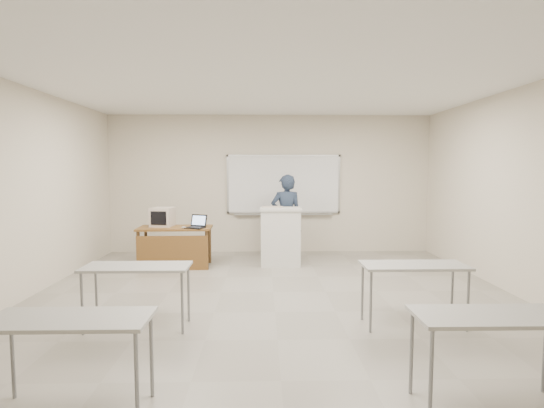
{
  "coord_description": "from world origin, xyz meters",
  "views": [
    {
      "loc": [
        -0.16,
        -5.3,
        1.83
      ],
      "look_at": [
        0.01,
        2.2,
        1.21
      ],
      "focal_mm": 28.0,
      "sensor_mm": 36.0,
      "label": 1
    }
  ],
  "objects_px": {
    "mouse": "(184,227)",
    "keyboard": "(273,207)",
    "instructor_desk": "(174,240)",
    "presenter": "(286,217)",
    "whiteboard": "(284,185)",
    "crt_monitor": "(163,217)",
    "podium": "(280,236)",
    "laptop": "(195,225)"
  },
  "relations": [
    {
      "from": "mouse",
      "to": "keyboard",
      "type": "relative_size",
      "value": 0.22
    },
    {
      "from": "instructor_desk",
      "to": "presenter",
      "type": "xyz_separation_m",
      "value": [
        2.12,
        0.77,
        0.33
      ]
    },
    {
      "from": "whiteboard",
      "to": "crt_monitor",
      "type": "bearing_deg",
      "value": -152.13
    },
    {
      "from": "podium",
      "to": "presenter",
      "type": "distance_m",
      "value": 0.66
    },
    {
      "from": "whiteboard",
      "to": "crt_monitor",
      "type": "relative_size",
      "value": 5.66
    },
    {
      "from": "whiteboard",
      "to": "podium",
      "type": "height_order",
      "value": "whiteboard"
    },
    {
      "from": "whiteboard",
      "to": "instructor_desk",
      "type": "bearing_deg",
      "value": -144.85
    },
    {
      "from": "instructor_desk",
      "to": "laptop",
      "type": "xyz_separation_m",
      "value": [
        0.4,
        -0.01,
        0.28
      ]
    },
    {
      "from": "keyboard",
      "to": "presenter",
      "type": "relative_size",
      "value": 0.23
    },
    {
      "from": "whiteboard",
      "to": "mouse",
      "type": "height_order",
      "value": "whiteboard"
    },
    {
      "from": "laptop",
      "to": "presenter",
      "type": "height_order",
      "value": "presenter"
    },
    {
      "from": "podium",
      "to": "presenter",
      "type": "relative_size",
      "value": 0.64
    },
    {
      "from": "podium",
      "to": "mouse",
      "type": "xyz_separation_m",
      "value": [
        -1.78,
        -0.3,
        0.22
      ]
    },
    {
      "from": "keyboard",
      "to": "whiteboard",
      "type": "bearing_deg",
      "value": 86.29
    },
    {
      "from": "laptop",
      "to": "presenter",
      "type": "relative_size",
      "value": 0.19
    },
    {
      "from": "whiteboard",
      "to": "mouse",
      "type": "bearing_deg",
      "value": -140.47
    },
    {
      "from": "instructor_desk",
      "to": "crt_monitor",
      "type": "relative_size",
      "value": 3.08
    },
    {
      "from": "laptop",
      "to": "mouse",
      "type": "bearing_deg",
      "value": -137.31
    },
    {
      "from": "crt_monitor",
      "to": "laptop",
      "type": "relative_size",
      "value": 1.37
    },
    {
      "from": "mouse",
      "to": "presenter",
      "type": "distance_m",
      "value": 2.11
    },
    {
      "from": "podium",
      "to": "keyboard",
      "type": "xyz_separation_m",
      "value": [
        -0.15,
        0.08,
        0.56
      ]
    },
    {
      "from": "whiteboard",
      "to": "presenter",
      "type": "xyz_separation_m",
      "value": [
        0.02,
        -0.71,
        -0.62
      ]
    },
    {
      "from": "crt_monitor",
      "to": "laptop",
      "type": "height_order",
      "value": "crt_monitor"
    },
    {
      "from": "instructor_desk",
      "to": "presenter",
      "type": "relative_size",
      "value": 0.78
    },
    {
      "from": "whiteboard",
      "to": "keyboard",
      "type": "height_order",
      "value": "whiteboard"
    },
    {
      "from": "whiteboard",
      "to": "crt_monitor",
      "type": "distance_m",
      "value": 2.72
    },
    {
      "from": "laptop",
      "to": "mouse",
      "type": "distance_m",
      "value": 0.22
    },
    {
      "from": "laptop",
      "to": "instructor_desk",
      "type": "bearing_deg",
      "value": -159.93
    },
    {
      "from": "whiteboard",
      "to": "instructor_desk",
      "type": "height_order",
      "value": "whiteboard"
    },
    {
      "from": "presenter",
      "to": "instructor_desk",
      "type": "bearing_deg",
      "value": 13.59
    },
    {
      "from": "whiteboard",
      "to": "podium",
      "type": "bearing_deg",
      "value": -95.37
    },
    {
      "from": "instructor_desk",
      "to": "mouse",
      "type": "height_order",
      "value": "mouse"
    },
    {
      "from": "podium",
      "to": "whiteboard",
      "type": "bearing_deg",
      "value": 85.48
    },
    {
      "from": "instructor_desk",
      "to": "keyboard",
      "type": "xyz_separation_m",
      "value": [
        1.83,
        0.29,
        0.58
      ]
    },
    {
      "from": "instructor_desk",
      "to": "laptop",
      "type": "relative_size",
      "value": 4.21
    },
    {
      "from": "instructor_desk",
      "to": "laptop",
      "type": "bearing_deg",
      "value": -3.82
    },
    {
      "from": "instructor_desk",
      "to": "keyboard",
      "type": "distance_m",
      "value": 1.94
    },
    {
      "from": "keyboard",
      "to": "presenter",
      "type": "xyz_separation_m",
      "value": [
        0.29,
        0.49,
        -0.25
      ]
    },
    {
      "from": "crt_monitor",
      "to": "podium",
      "type": "bearing_deg",
      "value": 7.32
    },
    {
      "from": "podium",
      "to": "crt_monitor",
      "type": "xyz_separation_m",
      "value": [
        -2.23,
        0.03,
        0.38
      ]
    },
    {
      "from": "whiteboard",
      "to": "mouse",
      "type": "relative_size",
      "value": 27.56
    },
    {
      "from": "laptop",
      "to": "mouse",
      "type": "relative_size",
      "value": 3.56
    }
  ]
}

